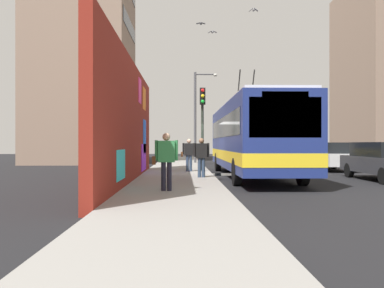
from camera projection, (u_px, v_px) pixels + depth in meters
name	position (u px, v px, depth m)	size (l,w,h in m)	color
ground_plane	(211.00, 175.00, 19.45)	(80.00, 80.00, 0.00)	black
sidewalk_slab	(177.00, 174.00, 19.41)	(48.00, 3.20, 0.15)	gray
graffiti_wall	(130.00, 123.00, 15.45)	(14.12, 0.32, 4.60)	maroon
building_far_left	(83.00, 35.00, 32.16)	(8.21, 7.31, 20.16)	gray
city_bus	(251.00, 136.00, 18.67)	(12.35, 2.67, 5.14)	navy
parked_car_white	(330.00, 156.00, 23.08)	(4.52, 1.73, 1.58)	white
pedestrian_midblock	(189.00, 152.00, 20.13)	(0.22, 0.73, 1.60)	#2D3F59
pedestrian_at_curb	(201.00, 155.00, 16.56)	(0.22, 0.65, 1.59)	#2D3F59
pedestrian_near_wall	(166.00, 157.00, 11.86)	(0.23, 0.75, 1.68)	#1E1E2D
traffic_light	(202.00, 115.00, 20.56)	(0.49, 0.28, 4.20)	#2D382D
street_lamp	(198.00, 111.00, 29.21)	(0.44, 1.68, 6.48)	#4C4C51
curbside_puddle	(222.00, 174.00, 20.02)	(1.84, 1.84, 0.00)	black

